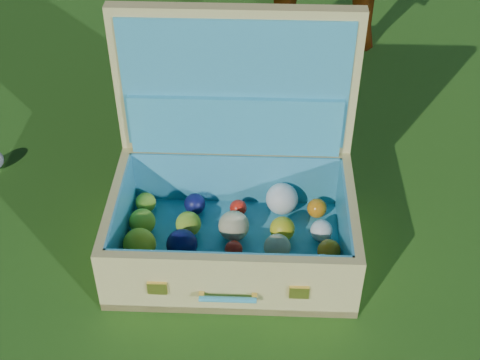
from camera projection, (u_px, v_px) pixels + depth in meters
name	position (u px, v px, depth m)	size (l,w,h in m)	color
ground	(190.00, 206.00, 1.93)	(60.00, 60.00, 0.00)	#215114
suitcase	(233.00, 188.00, 1.73)	(0.70, 0.57, 0.60)	#CABC6D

